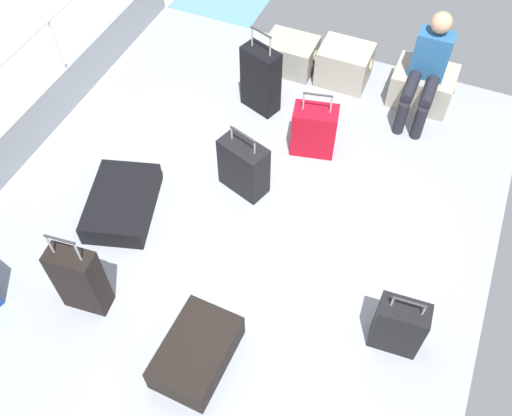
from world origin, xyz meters
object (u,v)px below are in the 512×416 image
cargo_crate_2 (423,86)px  suitcase_2 (244,167)px  suitcase_5 (80,280)px  passenger_seated (427,67)px  suitcase_0 (261,80)px  cargo_crate_1 (344,65)px  suitcase_3 (197,352)px  cargo_crate_0 (291,54)px  suitcase_7 (122,203)px  suitcase_4 (399,326)px  suitcase_6 (314,130)px

cargo_crate_2 → suitcase_2: 2.19m
cargo_crate_2 → suitcase_5: (-1.88, -3.39, 0.16)m
passenger_seated → suitcase_2: 2.06m
suitcase_2 → passenger_seated: bearing=53.1°
suitcase_5 → suitcase_0: bearing=81.9°
cargo_crate_1 → suitcase_3: cargo_crate_1 is taller
passenger_seated → cargo_crate_0: bearing=174.7°
cargo_crate_2 → passenger_seated: size_ratio=0.61×
cargo_crate_0 → cargo_crate_2: size_ratio=0.89×
suitcase_7 → passenger_seated: bearing=47.6°
suitcase_7 → cargo_crate_0: bearing=74.7°
suitcase_2 → suitcase_4: (1.66, -0.97, -0.01)m
suitcase_2 → suitcase_3: bearing=-78.0°
suitcase_0 → suitcase_3: bearing=-76.9°
passenger_seated → suitcase_3: 3.45m
suitcase_3 → suitcase_6: size_ratio=1.01×
passenger_seated → suitcase_3: bearing=-104.7°
suitcase_2 → suitcase_7: (-0.89, -0.68, -0.17)m
suitcase_2 → suitcase_7: 1.13m
cargo_crate_2 → suitcase_0: (-1.50, -0.75, 0.17)m
cargo_crate_1 → suitcase_2: suitcase_2 is taller
cargo_crate_2 → suitcase_7: cargo_crate_2 is taller
cargo_crate_1 → suitcase_2: size_ratio=0.83×
passenger_seated → suitcase_3: size_ratio=1.51×
suitcase_4 → suitcase_0: bearing=133.8°
cargo_crate_2 → cargo_crate_0: bearing=-178.2°
suitcase_2 → suitcase_5: (-0.66, -1.58, 0.07)m
suitcase_4 → suitcase_3: bearing=-151.4°
passenger_seated → suitcase_3: (-0.87, -3.31, -0.43)m
suitcase_3 → suitcase_4: bearing=28.6°
suitcase_0 → suitcase_6: suitcase_0 is taller
cargo_crate_1 → passenger_seated: 0.93m
cargo_crate_1 → cargo_crate_0: bearing=-177.6°
cargo_crate_0 → passenger_seated: size_ratio=0.54×
suitcase_3 → suitcase_5: suitcase_5 is taller
cargo_crate_0 → suitcase_4: (1.88, -2.73, 0.09)m
cargo_crate_1 → suitcase_0: suitcase_0 is taller
cargo_crate_0 → suitcase_6: (0.64, -1.07, 0.08)m
suitcase_2 → suitcase_5: suitcase_5 is taller
suitcase_3 → suitcase_6: suitcase_6 is taller
suitcase_6 → suitcase_7: suitcase_6 is taller
suitcase_0 → suitcase_7: (-0.61, -1.74, -0.25)m
suitcase_5 → suitcase_7: (-0.23, 0.90, -0.24)m
cargo_crate_1 → cargo_crate_2: cargo_crate_1 is taller
cargo_crate_2 → suitcase_3: cargo_crate_2 is taller
cargo_crate_2 → cargo_crate_1: bearing=-178.6°
suitcase_4 → suitcase_6: (-1.24, 1.66, -0.01)m
suitcase_2 → suitcase_7: size_ratio=0.74×
cargo_crate_0 → suitcase_5: bearing=-97.4°
passenger_seated → suitcase_6: passenger_seated is taller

